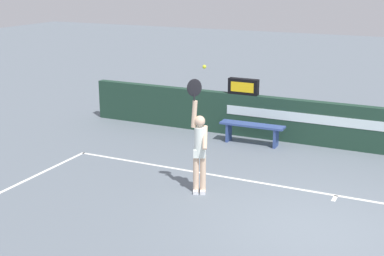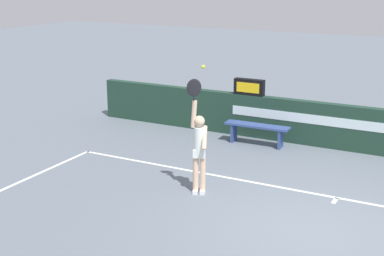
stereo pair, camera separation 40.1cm
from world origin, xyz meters
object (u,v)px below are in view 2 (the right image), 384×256
(tennis_player, at_px, (199,147))
(tennis_ball, at_px, (203,67))
(courtside_bench_near, at_px, (257,129))
(speed_display, at_px, (249,87))

(tennis_player, distance_m, tennis_ball, 1.68)
(courtside_bench_near, bearing_deg, speed_display, 127.86)
(speed_display, distance_m, courtside_bench_near, 1.22)
(speed_display, height_order, tennis_player, tennis_player)
(tennis_ball, bearing_deg, tennis_player, 127.03)
(speed_display, height_order, courtside_bench_near, speed_display)
(tennis_ball, distance_m, courtside_bench_near, 4.35)
(speed_display, relative_size, courtside_bench_near, 0.49)
(tennis_ball, xyz_separation_m, courtside_bench_near, (-0.35, 3.75, -2.17))
(tennis_player, relative_size, courtside_bench_near, 1.40)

